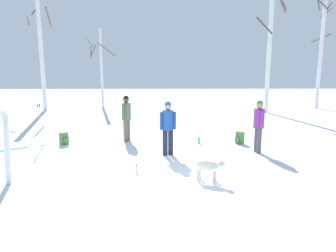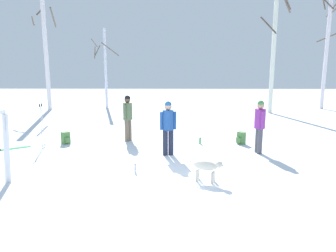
% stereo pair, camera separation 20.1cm
% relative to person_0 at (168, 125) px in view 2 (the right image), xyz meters
% --- Properties ---
extents(ground_plane, '(60.00, 60.00, 0.00)m').
position_rel_person_0_xyz_m(ground_plane, '(-0.39, -2.02, -0.98)').
color(ground_plane, white).
extents(person_0, '(0.51, 0.34, 1.72)m').
position_rel_person_0_xyz_m(person_0, '(0.00, 0.00, 0.00)').
color(person_0, '#1E2338').
rests_on(person_0, ground_plane).
extents(person_1, '(0.34, 0.52, 1.72)m').
position_rel_person_0_xyz_m(person_1, '(2.93, 0.28, 0.00)').
color(person_1, '#4C4C56').
rests_on(person_1, ground_plane).
extents(person_2, '(0.34, 0.48, 1.72)m').
position_rel_person_0_xyz_m(person_2, '(-1.52, 1.89, 0.00)').
color(person_2, '#72604C').
rests_on(person_2, ground_plane).
extents(dog, '(0.85, 0.43, 0.57)m').
position_rel_person_0_xyz_m(dog, '(0.97, -2.30, -0.59)').
color(dog, beige).
rests_on(dog, ground_plane).
extents(ski_pair_planted_0, '(0.19, 0.10, 1.79)m').
position_rel_person_0_xyz_m(ski_pair_planted_0, '(-3.81, -2.45, -0.09)').
color(ski_pair_planted_0, white).
rests_on(ski_pair_planted_0, ground_plane).
extents(ski_pair_lying_0, '(1.64, 1.21, 0.05)m').
position_rel_person_0_xyz_m(ski_pair_lying_0, '(-5.63, 0.48, -0.97)').
color(ski_pair_lying_0, green).
rests_on(ski_pair_lying_0, ground_plane).
extents(ski_poles_0, '(0.07, 0.26, 1.53)m').
position_rel_person_0_xyz_m(ski_poles_0, '(-4.33, 0.88, -0.17)').
color(ski_poles_0, '#B2B2BC').
rests_on(ski_poles_0, ground_plane).
extents(backpack_0, '(0.34, 0.34, 0.44)m').
position_rel_person_0_xyz_m(backpack_0, '(-3.72, 1.41, -0.77)').
color(backpack_0, '#4C7F3F').
rests_on(backpack_0, ground_plane).
extents(backpack_1, '(0.34, 0.33, 0.44)m').
position_rel_person_0_xyz_m(backpack_1, '(2.62, 1.44, -0.77)').
color(backpack_1, '#4C7F3F').
rests_on(backpack_1, ground_plane).
extents(water_bottle_0, '(0.07, 0.07, 0.23)m').
position_rel_person_0_xyz_m(water_bottle_0, '(1.15, 1.46, -0.87)').
color(water_bottle_0, green).
rests_on(water_bottle_0, ground_plane).
extents(water_bottle_1, '(0.06, 0.06, 0.24)m').
position_rel_person_0_xyz_m(water_bottle_1, '(-0.86, -1.68, -0.87)').
color(water_bottle_1, silver).
rests_on(water_bottle_1, ground_plane).
extents(birch_tree_0, '(1.53, 1.50, 7.15)m').
position_rel_person_0_xyz_m(birch_tree_0, '(-7.66, 10.18, 2.72)').
color(birch_tree_0, silver).
rests_on(birch_tree_0, ground_plane).
extents(birch_tree_1, '(1.85, 1.51, 5.11)m').
position_rel_person_0_xyz_m(birch_tree_1, '(-4.21, 11.02, 1.73)').
color(birch_tree_1, silver).
rests_on(birch_tree_1, ground_plane).
extents(birch_tree_2, '(1.70, 1.08, 6.88)m').
position_rel_person_0_xyz_m(birch_tree_2, '(5.98, 8.93, 2.63)').
color(birch_tree_2, silver).
rests_on(birch_tree_2, ground_plane).
extents(birch_tree_3, '(1.30, 1.31, 7.14)m').
position_rel_person_0_xyz_m(birch_tree_3, '(9.93, 10.86, 2.78)').
color(birch_tree_3, silver).
rests_on(birch_tree_3, ground_plane).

